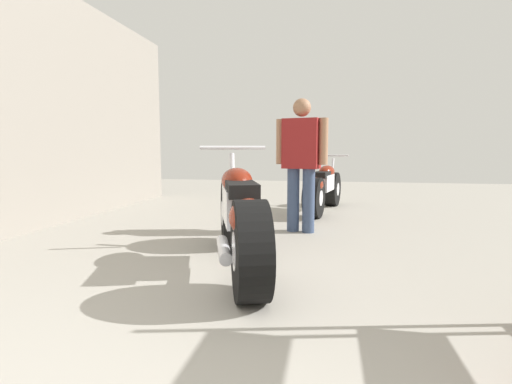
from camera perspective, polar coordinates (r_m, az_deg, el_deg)
name	(u,v)px	position (r m, az deg, el deg)	size (l,w,h in m)	color
ground_plane	(254,243)	(4.27, -0.36, -7.39)	(16.60, 16.60, 0.00)	#9E998E
garage_partition_left	(18,101)	(5.45, -31.20, 11.24)	(0.08, 7.61, 3.13)	gray
motorcycle_maroon_cruiser	(240,218)	(3.30, -2.37, -3.72)	(0.99, 2.18, 1.04)	black
motorcycle_black_naked	(323,188)	(6.41, 9.73, 0.52)	(0.70, 1.95, 0.91)	black
mechanic_in_blue	(301,157)	(4.76, 6.59, 5.01)	(0.65, 0.32, 1.60)	#384766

